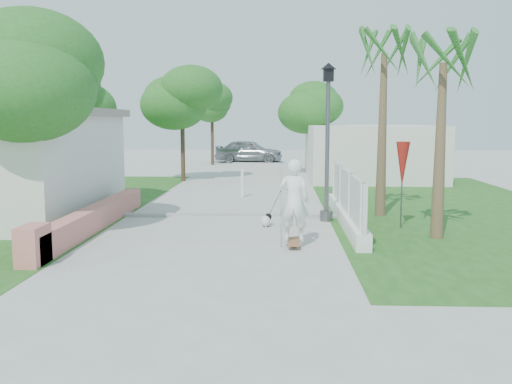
{
  "coord_description": "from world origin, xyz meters",
  "views": [
    {
      "loc": [
        1.58,
        -10.63,
        2.86
      ],
      "look_at": [
        0.98,
        3.3,
        1.1
      ],
      "focal_mm": 40.0,
      "sensor_mm": 36.0,
      "label": 1
    }
  ],
  "objects_px": {
    "patio_umbrella": "(403,165)",
    "dog": "(266,220)",
    "parked_car": "(249,151)",
    "street_lamp": "(327,136)",
    "bollard": "(242,183)",
    "skateboarder": "(280,203)"
  },
  "relations": [
    {
      "from": "patio_umbrella",
      "to": "street_lamp",
      "type": "bearing_deg",
      "value": 152.24
    },
    {
      "from": "bollard",
      "to": "patio_umbrella",
      "type": "bearing_deg",
      "value": -50.09
    },
    {
      "from": "dog",
      "to": "street_lamp",
      "type": "bearing_deg",
      "value": 58.54
    },
    {
      "from": "patio_umbrella",
      "to": "skateboarder",
      "type": "relative_size",
      "value": 0.82
    },
    {
      "from": "street_lamp",
      "to": "skateboarder",
      "type": "height_order",
      "value": "street_lamp"
    },
    {
      "from": "street_lamp",
      "to": "bollard",
      "type": "distance_m",
      "value": 5.56
    },
    {
      "from": "parked_car",
      "to": "street_lamp",
      "type": "bearing_deg",
      "value": -164.91
    },
    {
      "from": "street_lamp",
      "to": "patio_umbrella",
      "type": "distance_m",
      "value": 2.27
    },
    {
      "from": "patio_umbrella",
      "to": "dog",
      "type": "relative_size",
      "value": 4.09
    },
    {
      "from": "dog",
      "to": "parked_car",
      "type": "bearing_deg",
      "value": 116.73
    },
    {
      "from": "patio_umbrella",
      "to": "parked_car",
      "type": "xyz_separation_m",
      "value": [
        -5.36,
        23.64,
        -0.91
      ]
    },
    {
      "from": "patio_umbrella",
      "to": "dog",
      "type": "xyz_separation_m",
      "value": [
        -3.6,
        -0.23,
        -1.47
      ]
    },
    {
      "from": "patio_umbrella",
      "to": "dog",
      "type": "bearing_deg",
      "value": -176.27
    },
    {
      "from": "patio_umbrella",
      "to": "parked_car",
      "type": "relative_size",
      "value": 0.5
    },
    {
      "from": "street_lamp",
      "to": "parked_car",
      "type": "relative_size",
      "value": 0.97
    },
    {
      "from": "parked_car",
      "to": "patio_umbrella",
      "type": "bearing_deg",
      "value": -160.82
    },
    {
      "from": "parked_car",
      "to": "dog",
      "type": "bearing_deg",
      "value": -169.37
    },
    {
      "from": "parked_car",
      "to": "bollard",
      "type": "bearing_deg",
      "value": -171.2
    },
    {
      "from": "bollard",
      "to": "patio_umbrella",
      "type": "height_order",
      "value": "patio_umbrella"
    },
    {
      "from": "parked_car",
      "to": "skateboarder",
      "type": "bearing_deg",
      "value": -168.74
    },
    {
      "from": "bollard",
      "to": "street_lamp",
      "type": "bearing_deg",
      "value": -59.04
    },
    {
      "from": "patio_umbrella",
      "to": "skateboarder",
      "type": "height_order",
      "value": "patio_umbrella"
    }
  ]
}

